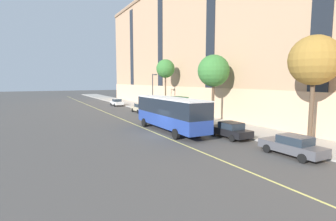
# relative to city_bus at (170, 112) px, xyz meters

# --- Properties ---
(ground_plane) EXTENTS (260.00, 260.00, 0.00)m
(ground_plane) POSITION_rel_city_bus_xyz_m (-1.48, -1.09, -2.12)
(ground_plane) COLOR #4C4947
(sidewalk) EXTENTS (5.74, 160.00, 0.15)m
(sidewalk) POSITION_rel_city_bus_xyz_m (7.67, 1.91, -2.04)
(sidewalk) COLOR #ADA89E
(sidewalk) RESTS_ON ground
(apartment_facade) EXTENTS (15.20, 110.00, 24.86)m
(apartment_facade) POSITION_rel_city_bus_xyz_m (16.52, -1.09, 10.30)
(apartment_facade) COLOR tan
(apartment_facade) RESTS_ON ground
(city_bus) EXTENTS (2.90, 11.82, 3.65)m
(city_bus) POSITION_rel_city_bus_xyz_m (0.00, 0.00, 0.00)
(city_bus) COLOR navy
(city_bus) RESTS_ON ground
(parked_car_white_0) EXTENTS (1.95, 4.58, 1.56)m
(parked_car_white_0) POSITION_rel_city_bus_xyz_m (3.49, 30.95, -1.33)
(parked_car_white_0) COLOR silver
(parked_car_white_0) RESTS_ON ground
(parked_car_champagne_1) EXTENTS (2.03, 4.32, 1.56)m
(parked_car_champagne_1) POSITION_rel_city_bus_xyz_m (3.59, 17.53, -1.33)
(parked_car_champagne_1) COLOR #BCAD89
(parked_car_champagne_1) RESTS_ON ground
(parked_car_black_2) EXTENTS (1.99, 4.52, 1.56)m
(parked_car_black_2) POSITION_rel_city_bus_xyz_m (3.54, -5.46, -1.33)
(parked_car_black_2) COLOR black
(parked_car_black_2) RESTS_ON ground
(parked_car_black_4) EXTENTS (2.00, 4.39, 1.56)m
(parked_car_black_4) POSITION_rel_city_bus_xyz_m (3.72, 10.01, -1.33)
(parked_car_black_4) COLOR black
(parked_car_black_4) RESTS_ON ground
(parked_car_green_5) EXTENTS (2.13, 4.60, 1.56)m
(parked_car_green_5) POSITION_rel_city_bus_xyz_m (3.67, 1.90, -1.33)
(parked_car_green_5) COLOR #23603D
(parked_car_green_5) RESTS_ON ground
(parked_car_darkgray_6) EXTENTS (1.97, 4.70, 1.56)m
(parked_car_darkgray_6) POSITION_rel_city_bus_xyz_m (3.46, -12.24, -1.33)
(parked_car_darkgray_6) COLOR #4C4C51
(parked_car_darkgray_6) RESTS_ON ground
(street_tree_near_corner) EXTENTS (4.12, 4.12, 9.02)m
(street_tree_near_corner) POSITION_rel_city_bus_xyz_m (7.77, -10.66, 4.95)
(street_tree_near_corner) COLOR brown
(street_tree_near_corner) RESTS_ON sidewalk
(street_tree_mid_block) EXTENTS (4.06, 4.06, 8.58)m
(street_tree_mid_block) POSITION_rel_city_bus_xyz_m (7.77, 2.71, 4.55)
(street_tree_mid_block) COLOR brown
(street_tree_mid_block) RESTS_ON sidewalk
(street_tree_far_uptown) EXTENTS (3.18, 3.18, 8.95)m
(street_tree_far_uptown) POSITION_rel_city_bus_xyz_m (7.77, 16.09, 5.34)
(street_tree_far_uptown) COLOR brown
(street_tree_far_uptown) RESTS_ON sidewalk
(street_lamp) EXTENTS (0.36, 1.48, 6.43)m
(street_lamp) POSITION_rel_city_bus_xyz_m (5.40, 16.02, 2.01)
(street_lamp) COLOR #2D2D30
(street_lamp) RESTS_ON sidewalk
(lane_centerline) EXTENTS (0.16, 140.00, 0.01)m
(lane_centerline) POSITION_rel_city_bus_xyz_m (-1.70, 1.91, -2.11)
(lane_centerline) COLOR #E0D66B
(lane_centerline) RESTS_ON ground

